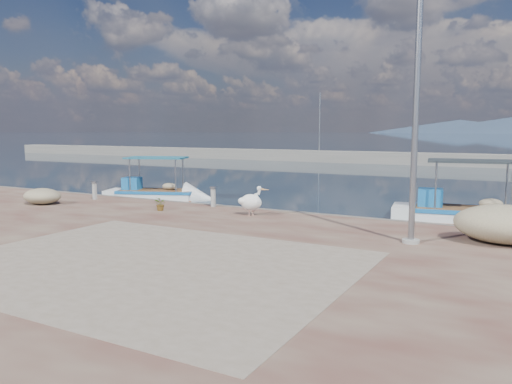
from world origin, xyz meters
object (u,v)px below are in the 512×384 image
object	(u,v)px
pelican	(251,202)
bollard_near	(213,196)
boat_right	(468,217)
boat_left	(156,196)
lamp_post	(416,116)

from	to	relation	value
pelican	bollard_near	size ratio (longest dim) A/B	1.38
boat_right	pelican	world-z (taller)	boat_right
pelican	bollard_near	world-z (taller)	pelican
boat_left	boat_right	world-z (taller)	boat_right
pelican	boat_right	bearing A→B (deg)	14.04
boat_right	bollard_near	xyz separation A→B (m)	(-8.76, -4.02, 0.71)
bollard_near	pelican	bearing A→B (deg)	-24.72
boat_right	pelican	xyz separation A→B (m)	(-6.47, -5.08, 0.77)
pelican	lamp_post	bearing A→B (deg)	-40.01
boat_left	pelican	size ratio (longest dim) A/B	5.06
lamp_post	boat_left	bearing A→B (deg)	156.65
pelican	bollard_near	distance (m)	2.53
boat_left	bollard_near	distance (m)	6.36
lamp_post	boat_right	bearing A→B (deg)	83.86
boat_left	boat_right	size ratio (longest dim) A/B	0.92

